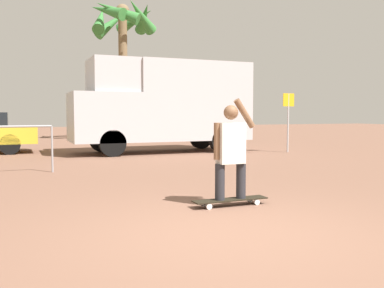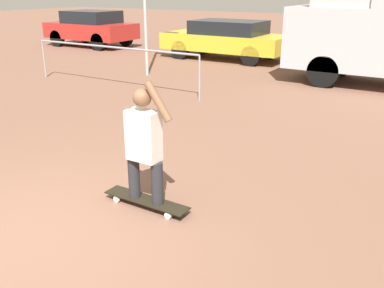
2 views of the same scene
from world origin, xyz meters
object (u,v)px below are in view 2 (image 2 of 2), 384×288
(person_skateboarder, at_px, (144,141))
(parked_car_red, at_px, (91,27))
(skateboard, at_px, (146,201))
(parked_car_yellow, at_px, (226,38))

(person_skateboarder, xyz_separation_m, parked_car_red, (-11.12, 10.51, -0.04))
(skateboard, bearing_deg, parked_car_yellow, 112.81)
(parked_car_yellow, bearing_deg, person_skateboarder, -67.20)
(parked_car_red, bearing_deg, person_skateboarder, -43.39)
(person_skateboarder, height_order, parked_car_red, person_skateboarder)
(person_skateboarder, bearing_deg, parked_car_red, 136.61)
(skateboard, distance_m, parked_car_red, 15.32)
(parked_car_yellow, height_order, parked_car_red, parked_car_red)
(skateboard, bearing_deg, parked_car_red, 136.62)
(parked_car_yellow, relative_size, parked_car_red, 1.14)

